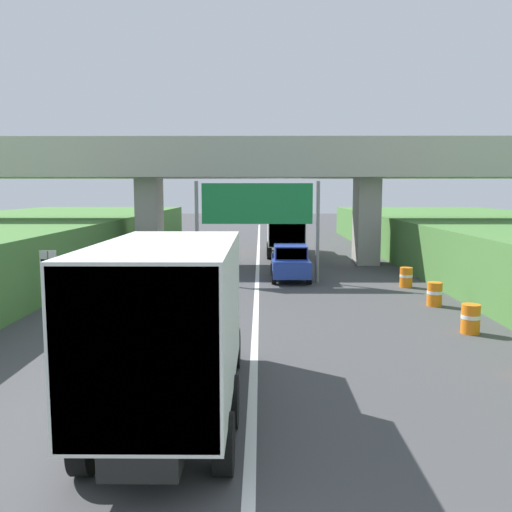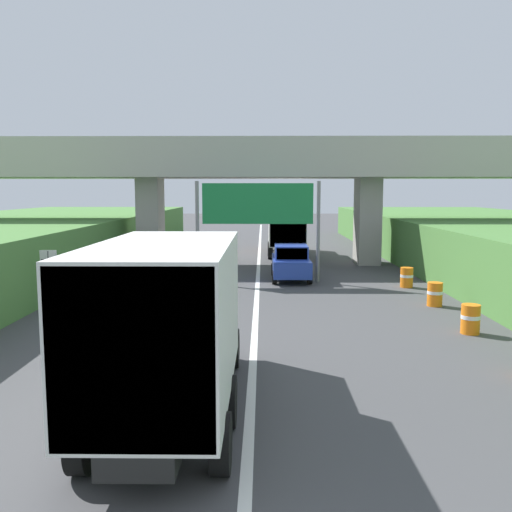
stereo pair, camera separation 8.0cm
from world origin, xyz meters
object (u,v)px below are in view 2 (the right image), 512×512
speed_limit_sign (49,271)px  truck_white (174,317)px  construction_barrel_1 (470,319)px  overhead_highway_sign (258,209)px  car_blue (291,262)px  construction_barrel_3 (407,277)px  truck_orange (286,226)px  construction_barrel_2 (435,294)px

speed_limit_sign → truck_white: 10.73m
speed_limit_sign → construction_barrel_1: bearing=-11.5°
overhead_highway_sign → construction_barrel_1: size_ratio=6.53×
car_blue → construction_barrel_3: bearing=-21.4°
truck_white → overhead_highway_sign: bearing=84.6°
overhead_highway_sign → car_blue: (1.61, 0.68, -2.61)m
car_blue → truck_white: bearing=-100.8°
truck_white → construction_barrel_1: bearing=37.1°
overhead_highway_sign → construction_barrel_3: (6.73, -1.32, -3.01)m
speed_limit_sign → car_blue: (9.01, 7.15, -0.62)m
car_blue → truck_orange: bearing=89.0°
truck_orange → construction_barrel_3: bearing=-68.3°
overhead_highway_sign → truck_white: size_ratio=0.81×
speed_limit_sign → construction_barrel_2: (14.14, 1.15, -1.02)m
speed_limit_sign → car_blue: speed_limit_sign is taller
car_blue → construction_barrel_1: size_ratio=4.56×
truck_orange → car_blue: (-0.18, -10.38, -1.08)m
speed_limit_sign → car_blue: bearing=38.4°
truck_orange → construction_barrel_3: (4.93, -12.38, -1.47)m
truck_orange → car_blue: size_ratio=1.78×
construction_barrel_1 → construction_barrel_3: 8.00m
construction_barrel_1 → car_blue: bearing=116.4°
overhead_highway_sign → speed_limit_sign: bearing=-138.8°
truck_white → construction_barrel_2: truck_white is taller
overhead_highway_sign → truck_orange: (1.79, 11.06, -1.53)m
truck_white → truck_orange: 26.66m
construction_barrel_1 → construction_barrel_3: same height
car_blue → construction_barrel_2: bearing=-49.5°
overhead_highway_sign → car_blue: overhead_highway_sign is taller
overhead_highway_sign → car_blue: bearing=23.0°
speed_limit_sign → construction_barrel_3: size_ratio=2.48×
speed_limit_sign → construction_barrel_2: speed_limit_sign is taller
speed_limit_sign → truck_white: size_ratio=0.31×
truck_white → truck_orange: bearing=83.0°
speed_limit_sign → truck_white: bearing=-56.4°
truck_white → construction_barrel_3: (8.19, 14.07, -1.47)m
overhead_highway_sign → speed_limit_sign: size_ratio=2.64×
construction_barrel_2 → construction_barrel_3: 4.00m
construction_barrel_3 → construction_barrel_2: bearing=-89.8°
speed_limit_sign → construction_barrel_1: 14.29m
truck_orange → construction_barrel_2: truck_orange is taller
car_blue → construction_barrel_1: car_blue is taller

